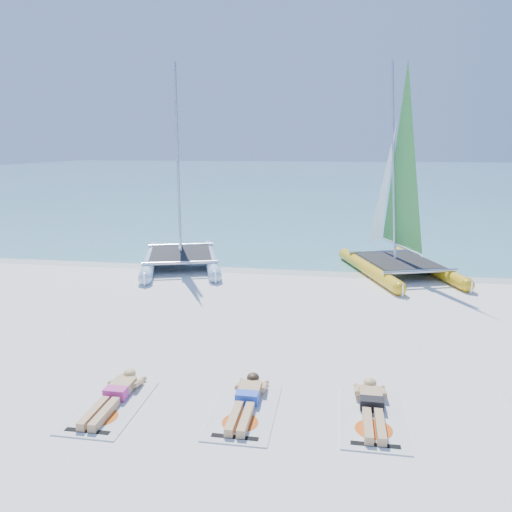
{
  "coord_description": "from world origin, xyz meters",
  "views": [
    {
      "loc": [
        1.54,
        -10.99,
        4.17
      ],
      "look_at": [
        -0.5,
        1.2,
        1.41
      ],
      "focal_mm": 35.0,
      "sensor_mm": 36.0,
      "label": 1
    }
  ],
  "objects": [
    {
      "name": "ground",
      "position": [
        0.0,
        0.0,
        0.0
      ],
      "size": [
        140.0,
        140.0,
        0.0
      ],
      "primitive_type": "plane",
      "color": "silver",
      "rests_on": "ground"
    },
    {
      "name": "sea",
      "position": [
        0.0,
        63.0,
        0.01
      ],
      "size": [
        140.0,
        115.0,
        0.01
      ],
      "primitive_type": "cube",
      "color": "#6FB4B9",
      "rests_on": "ground"
    },
    {
      "name": "wet_sand_strip",
      "position": [
        0.0,
        5.5,
        0.0
      ],
      "size": [
        140.0,
        1.4,
        0.01
      ],
      "primitive_type": "cube",
      "color": "silver",
      "rests_on": "ground"
    },
    {
      "name": "catamaran_blue",
      "position": [
        -3.93,
        5.57,
        2.17
      ],
      "size": [
        4.03,
        5.85,
        7.28
      ],
      "rotation": [
        0.0,
        0.0,
        0.31
      ],
      "color": "#BBD8F6",
      "rests_on": "ground"
    },
    {
      "name": "catamaran_yellow",
      "position": [
        3.38,
        6.08,
        2.25
      ],
      "size": [
        4.06,
        5.75,
        7.13
      ],
      "rotation": [
        0.0,
        0.0,
        0.33
      ],
      "color": "yellow",
      "rests_on": "ground"
    },
    {
      "name": "towel_a",
      "position": [
        -2.02,
        -4.1,
        0.01
      ],
      "size": [
        1.0,
        1.85,
        0.02
      ],
      "primitive_type": "cube",
      "color": "silver",
      "rests_on": "ground"
    },
    {
      "name": "sunbather_a",
      "position": [
        -2.02,
        -3.91,
        0.12
      ],
      "size": [
        0.37,
        1.73,
        0.26
      ],
      "color": "tan",
      "rests_on": "towel_a"
    },
    {
      "name": "towel_b",
      "position": [
        0.17,
        -3.89,
        0.01
      ],
      "size": [
        1.0,
        1.85,
        0.02
      ],
      "primitive_type": "cube",
      "color": "silver",
      "rests_on": "ground"
    },
    {
      "name": "sunbather_b",
      "position": [
        0.17,
        -3.7,
        0.12
      ],
      "size": [
        0.37,
        1.73,
        0.26
      ],
      "color": "tan",
      "rests_on": "towel_b"
    },
    {
      "name": "towel_c",
      "position": [
        2.17,
        -3.75,
        0.01
      ],
      "size": [
        1.0,
        1.85,
        0.02
      ],
      "primitive_type": "cube",
      "color": "silver",
      "rests_on": "ground"
    },
    {
      "name": "sunbather_c",
      "position": [
        2.17,
        -3.56,
        0.12
      ],
      "size": [
        0.37,
        1.73,
        0.26
      ],
      "color": "tan",
      "rests_on": "towel_c"
    }
  ]
}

